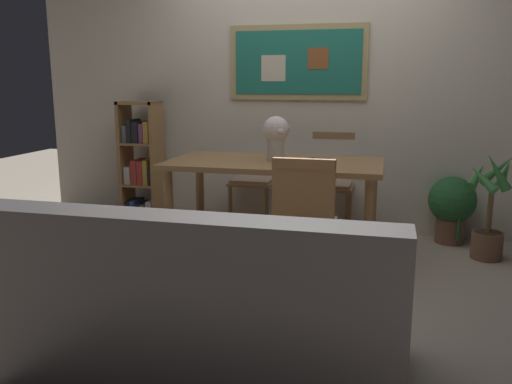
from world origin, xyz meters
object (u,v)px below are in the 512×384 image
object	(u,v)px
dining_table	(274,173)
potted_palm	(489,216)
tv_remote	(321,159)
dining_chair_far_right	(332,174)
bookshelf	(142,169)
leather_couch	(203,313)
dining_chair_near_right	(305,215)
potted_ivy	(452,205)
flower_vase	(276,135)
dining_chair_far_left	(255,171)

from	to	relation	value
dining_table	potted_palm	bearing A→B (deg)	10.66
tv_remote	dining_chair_far_right	bearing A→B (deg)	88.53
dining_chair_far_right	tv_remote	world-z (taller)	dining_chair_far_right
dining_chair_far_right	bookshelf	distance (m)	1.79
dining_chair_far_right	leather_couch	xyz separation A→B (m)	(-0.31, -2.59, -0.22)
dining_table	dining_chair_near_right	world-z (taller)	dining_chair_near_right
bookshelf	tv_remote	size ratio (longest dim) A/B	7.38
dining_table	potted_ivy	xyz separation A→B (m)	(1.40, 0.69, -0.33)
leather_couch	flower_vase	size ratio (longest dim) A/B	5.26
potted_palm	flower_vase	size ratio (longest dim) A/B	2.49
dining_chair_near_right	bookshelf	size ratio (longest dim) A/B	0.77
bookshelf	potted_ivy	world-z (taller)	bookshelf
bookshelf	flower_vase	world-z (taller)	bookshelf
potted_ivy	dining_chair_far_right	bearing A→B (deg)	175.78
dining_table	dining_chair_far_right	distance (m)	0.85
dining_chair_far_right	dining_chair_far_left	bearing A→B (deg)	177.10
leather_couch	potted_ivy	size ratio (longest dim) A/B	2.85
dining_chair_far_right	tv_remote	distance (m)	0.69
leather_couch	dining_chair_far_right	bearing A→B (deg)	83.22
tv_remote	dining_chair_far_left	bearing A→B (deg)	135.81
dining_chair_far_right	potted_ivy	xyz separation A→B (m)	(1.03, -0.08, -0.21)
bookshelf	dining_chair_far_right	bearing A→B (deg)	4.74
dining_chair_far_left	dining_table	bearing A→B (deg)	-65.96
potted_palm	bookshelf	bearing A→B (deg)	174.25
potted_palm	dining_chair_far_right	bearing A→B (deg)	160.19
dining_chair_far_right	dining_table	bearing A→B (deg)	-115.60
dining_chair_far_left	tv_remote	bearing A→B (deg)	-44.19
potted_palm	potted_ivy	bearing A→B (deg)	121.37
dining_chair_near_right	tv_remote	world-z (taller)	dining_chair_near_right
dining_table	dining_chair_far_left	world-z (taller)	dining_chair_far_left
potted_ivy	potted_palm	bearing A→B (deg)	-58.63
flower_vase	potted_palm	bearing A→B (deg)	9.88
leather_couch	potted_palm	distance (m)	2.65
leather_couch	tv_remote	world-z (taller)	leather_couch
dining_table	tv_remote	bearing A→B (deg)	18.07
bookshelf	tv_remote	bearing A→B (deg)	-15.77
dining_chair_near_right	dining_table	bearing A→B (deg)	115.18
flower_vase	tv_remote	distance (m)	0.40
dining_table	dining_chair_far_left	bearing A→B (deg)	114.04
dining_chair_far_left	leather_couch	world-z (taller)	dining_chair_far_left
dining_table	potted_palm	distance (m)	1.69
potted_ivy	dining_chair_far_left	bearing A→B (deg)	176.33
leather_couch	dining_chair_near_right	bearing A→B (deg)	73.70
tv_remote	dining_table	bearing A→B (deg)	-161.93
dining_chair_near_right	potted_palm	size ratio (longest dim) A/B	1.07
dining_chair_near_right	potted_palm	distance (m)	1.67
dining_table	dining_chair_near_right	size ratio (longest dim) A/B	1.81
dining_table	dining_chair_near_right	bearing A→B (deg)	-64.82
bookshelf	tv_remote	distance (m)	1.85
dining_chair_far_right	potted_ivy	world-z (taller)	dining_chair_far_right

